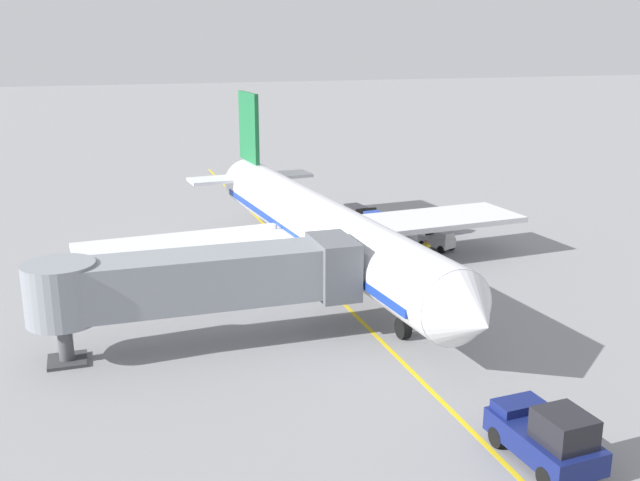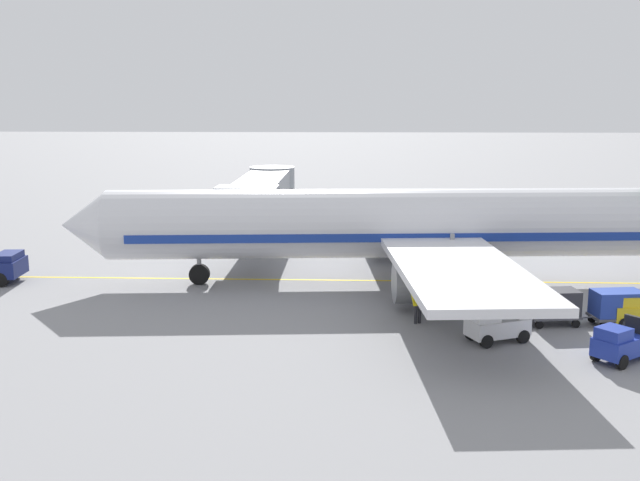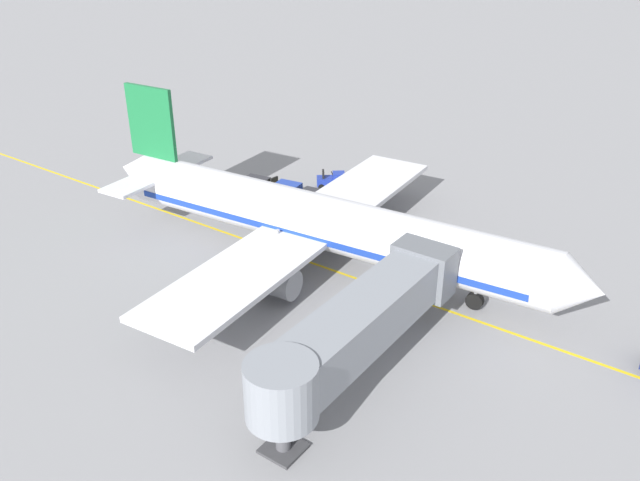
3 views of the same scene
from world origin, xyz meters
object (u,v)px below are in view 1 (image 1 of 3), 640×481
at_px(baggage_tug_lead, 374,221).
at_px(baggage_cart_second_in_train, 377,221).
at_px(parked_airliner, 318,226).
at_px(pushback_tractor, 547,436).
at_px(baggage_tug_trailing, 436,224).
at_px(baggage_cart_third_in_train, 356,213).
at_px(baggage_tug_spare, 438,240).
at_px(ground_crew_wing_walker, 426,251).
at_px(jet_bridge, 199,280).
at_px(baggage_cart_front, 390,230).

height_order(baggage_tug_lead, baggage_cart_second_in_train, baggage_tug_lead).
bearing_deg(parked_airliner, pushback_tractor, 92.70).
xyz_separation_m(baggage_tug_trailing, baggage_cart_third_in_train, (5.10, -4.37, 0.24)).
distance_m(pushback_tractor, baggage_tug_lead, 33.62).
distance_m(baggage_tug_spare, baggage_cart_third_in_train, 9.25).
height_order(baggage_tug_trailing, ground_crew_wing_walker, ground_crew_wing_walker).
relative_size(pushback_tractor, baggage_cart_third_in_train, 1.53).
distance_m(baggage_tug_lead, baggage_tug_spare, 7.10).
distance_m(parked_airliner, baggage_cart_second_in_train, 11.50).
relative_size(jet_bridge, baggage_cart_third_in_train, 5.40).
xyz_separation_m(baggage_tug_lead, baggage_tug_spare, (-2.27, 6.72, 0.00)).
bearing_deg(baggage_tug_spare, jet_bridge, 32.02).
bearing_deg(baggage_cart_third_in_train, baggage_cart_front, 95.54).
bearing_deg(baggage_cart_front, baggage_cart_second_in_train, -90.86).
bearing_deg(parked_airliner, baggage_tug_trailing, -149.54).
relative_size(baggage_tug_trailing, baggage_cart_third_in_train, 0.91).
distance_m(baggage_tug_spare, baggage_cart_front, 3.91).
bearing_deg(baggage_tug_lead, jet_bridge, 48.02).
bearing_deg(baggage_tug_trailing, ground_crew_wing_walker, 58.81).
bearing_deg(baggage_cart_third_in_train, jet_bridge, 52.24).
bearing_deg(parked_airliner, ground_crew_wing_walker, 177.87).
bearing_deg(parked_airliner, jet_bridge, 45.39).
relative_size(pushback_tractor, baggage_tug_lead, 1.76).
bearing_deg(baggage_cart_front, baggage_tug_spare, 129.73).
bearing_deg(ground_crew_wing_walker, jet_bridge, 28.22).
bearing_deg(baggage_tug_trailing, baggage_cart_second_in_train, -17.11).
distance_m(parked_airliner, ground_crew_wing_walker, 7.88).
height_order(baggage_cart_third_in_train, ground_crew_wing_walker, ground_crew_wing_walker).
bearing_deg(baggage_cart_second_in_train, pushback_tractor, 78.73).
bearing_deg(baggage_tug_trailing, pushback_tractor, 70.44).
xyz_separation_m(pushback_tractor, baggage_cart_third_in_train, (-5.78, -34.98, -0.15)).
xyz_separation_m(parked_airliner, baggage_tug_lead, (-7.67, -9.41, -2.47)).
height_order(parked_airliner, ground_crew_wing_walker, parked_airliner).
xyz_separation_m(baggage_cart_second_in_train, baggage_cart_third_in_train, (0.60, -2.98, 0.00)).
bearing_deg(ground_crew_wing_walker, parked_airliner, -2.13).
bearing_deg(baggage_tug_lead, baggage_tug_spare, 108.69).
height_order(baggage_tug_trailing, baggage_cart_front, baggage_tug_trailing).
height_order(jet_bridge, baggage_tug_lead, jet_bridge).
distance_m(jet_bridge, baggage_cart_front, 22.39).
relative_size(parked_airliner, jet_bridge, 2.33).
xyz_separation_m(baggage_tug_lead, ground_crew_wing_walker, (0.12, 9.69, 0.24)).
height_order(baggage_tug_trailing, baggage_cart_third_in_train, baggage_tug_trailing).
height_order(baggage_cart_front, ground_crew_wing_walker, ground_crew_wing_walker).
bearing_deg(pushback_tractor, parked_airliner, -87.30).
xyz_separation_m(jet_bridge, baggage_tug_lead, (-16.75, -18.62, -2.74)).
bearing_deg(jet_bridge, baggage_tug_spare, -147.98).
bearing_deg(jet_bridge, baggage_tug_lead, -131.98).
bearing_deg(baggage_tug_spare, ground_crew_wing_walker, 51.16).
relative_size(baggage_cart_front, baggage_cart_third_in_train, 1.00).
relative_size(jet_bridge, baggage_tug_spare, 5.78).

